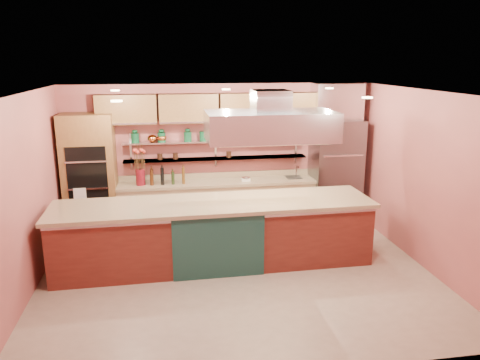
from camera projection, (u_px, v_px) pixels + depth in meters
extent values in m
cube|color=tan|center=(238.00, 274.00, 7.34)|extent=(6.00, 5.00, 0.02)
cube|color=black|center=(237.00, 92.00, 6.63)|extent=(6.00, 5.00, 0.02)
cube|color=#AC5551|center=(218.00, 155.00, 9.37)|extent=(6.00, 0.04, 2.80)
cube|color=#AC5551|center=(277.00, 254.00, 4.59)|extent=(6.00, 0.04, 2.80)
cube|color=#AC5551|center=(25.00, 197.00, 6.51)|extent=(0.04, 5.00, 2.80)
cube|color=#AC5551|center=(423.00, 179.00, 7.45)|extent=(0.04, 5.00, 2.80)
cube|color=brown|center=(90.00, 175.00, 8.74)|extent=(0.95, 0.64, 2.30)
cube|color=slate|center=(335.00, 171.00, 9.48)|extent=(0.95, 0.72, 2.10)
cube|color=tan|center=(218.00, 204.00, 9.31)|extent=(3.84, 0.64, 0.93)
cube|color=silver|center=(216.00, 158.00, 9.25)|extent=(3.60, 0.26, 0.03)
cube|color=silver|center=(216.00, 141.00, 9.16)|extent=(3.60, 0.26, 0.03)
cube|color=brown|center=(218.00, 108.00, 8.96)|extent=(4.60, 0.36, 0.55)
cube|color=silver|center=(270.00, 126.00, 7.28)|extent=(2.00, 1.00, 0.45)
cube|color=#FFE5A5|center=(235.00, 94.00, 6.83)|extent=(4.00, 2.80, 0.02)
cube|color=maroon|center=(214.00, 233.00, 7.58)|extent=(5.03, 1.17, 1.05)
cylinder|color=maroon|center=(140.00, 177.00, 8.88)|extent=(0.18, 0.18, 0.31)
cube|color=black|center=(162.00, 177.00, 8.94)|extent=(0.95, 0.42, 0.30)
cube|color=silver|center=(246.00, 178.00, 9.22)|extent=(0.20, 0.17, 0.09)
cylinder|color=silver|center=(296.00, 171.00, 9.46)|extent=(0.03, 0.03, 0.24)
ellipsoid|color=#C1632C|center=(152.00, 138.00, 8.95)|extent=(0.21, 0.21, 0.14)
cylinder|color=#0E4426|center=(203.00, 136.00, 9.10)|extent=(0.19, 0.19, 0.18)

